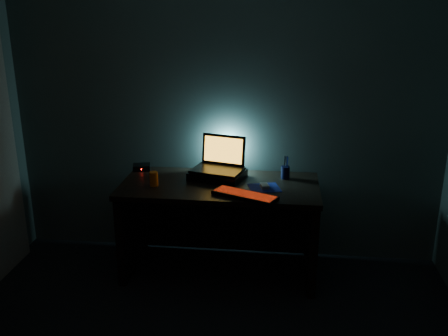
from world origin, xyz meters
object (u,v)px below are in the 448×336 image
at_px(mouse, 264,186).
at_px(juice_glass, 154,179).
at_px(laptop, 220,162).
at_px(router, 142,167).
at_px(pen_cup, 285,172).
at_px(keyboard, 245,195).

relative_size(mouse, juice_glass, 0.83).
bearing_deg(laptop, router, -172.50).
xyz_separation_m(pen_cup, router, (-1.17, 0.07, -0.03)).
xyz_separation_m(keyboard, juice_glass, (-0.70, 0.15, 0.04)).
height_order(mouse, juice_glass, juice_glass).
distance_m(mouse, pen_cup, 0.28).
height_order(laptop, mouse, laptop).
distance_m(laptop, mouse, 0.44).
relative_size(laptop, pen_cup, 4.44).
xyz_separation_m(mouse, pen_cup, (0.15, 0.24, 0.03)).
bearing_deg(pen_cup, router, 176.46).
bearing_deg(laptop, juice_glass, -135.16).
bearing_deg(keyboard, pen_cup, 80.89).
height_order(laptop, keyboard, laptop).
xyz_separation_m(keyboard, pen_cup, (0.28, 0.43, 0.03)).
xyz_separation_m(keyboard, router, (-0.89, 0.51, 0.01)).
height_order(mouse, pen_cup, pen_cup).
distance_m(pen_cup, juice_glass, 1.02).
xyz_separation_m(keyboard, mouse, (0.13, 0.20, 0.00)).
height_order(keyboard, mouse, mouse).
distance_m(keyboard, mouse, 0.24).
relative_size(mouse, router, 0.56).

